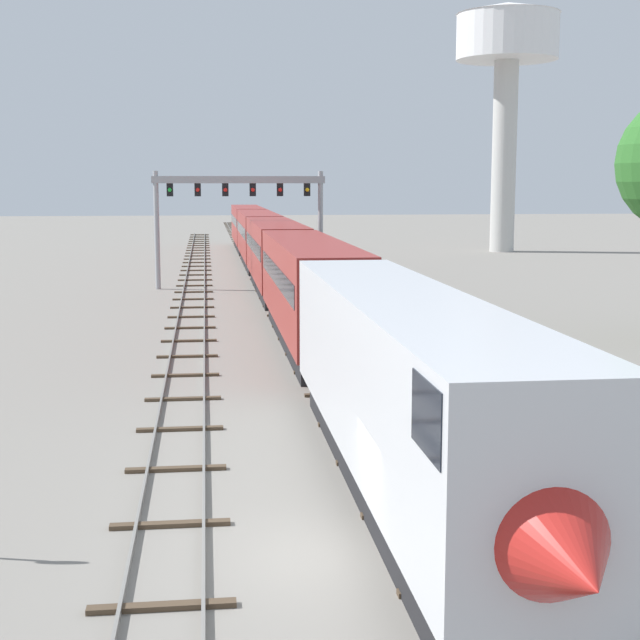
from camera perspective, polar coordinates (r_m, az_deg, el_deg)
The scene contains 6 objects.
ground_plane at distance 19.32m, azimuth 1.42°, elevation -14.14°, with size 400.00×400.00×0.00m, color gray.
track_main at distance 78.13m, azimuth -3.55°, elevation 2.97°, with size 2.60×200.00×0.16m.
track_near at distance 58.12m, azimuth -7.78°, elevation 1.05°, with size 2.60×160.00×0.16m.
passenger_train at distance 63.44m, azimuth -2.78°, elevation 4.03°, with size 3.04×103.57×4.80m.
signal_gantry at distance 66.21m, azimuth -4.95°, elevation 7.18°, with size 12.10×0.49×8.22m.
water_tower at distance 104.43m, azimuth 11.34°, elevation 15.72°, with size 10.92×10.92×26.17m.
Camera 1 is at (-2.62, -17.65, 7.39)m, focal length 52.44 mm.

